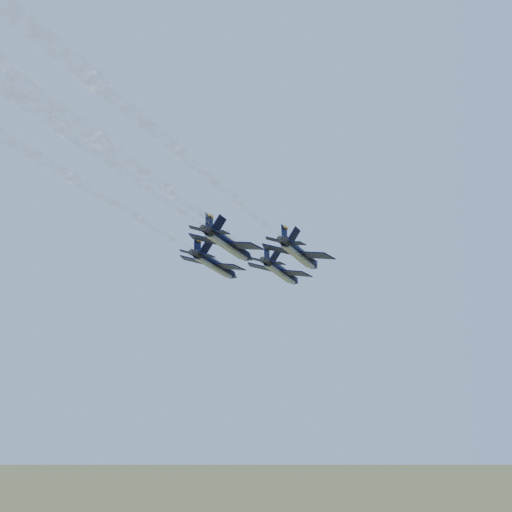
# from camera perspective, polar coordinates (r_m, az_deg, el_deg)

# --- Properties ---
(jet_lead) EXTENTS (12.56, 17.46, 4.77)m
(jet_lead) POSITION_cam_1_polar(r_m,az_deg,el_deg) (122.82, 2.29, -1.40)
(jet_lead) COLOR black
(jet_left) EXTENTS (12.56, 17.46, 4.77)m
(jet_left) POSITION_cam_1_polar(r_m,az_deg,el_deg) (117.67, -3.62, -0.81)
(jet_left) COLOR black
(jet_right) EXTENTS (12.56, 17.46, 4.77)m
(jet_right) POSITION_cam_1_polar(r_m,az_deg,el_deg) (109.84, 3.94, 0.18)
(jet_right) COLOR black
(jet_slot) EXTENTS (12.56, 17.46, 4.77)m
(jet_slot) POSITION_cam_1_polar(r_m,az_deg,el_deg) (103.71, -2.41, 1.03)
(jet_slot) COLOR black
(smoke_trail_lead) EXTENTS (25.30, 78.31, 3.23)m
(smoke_trail_lead) POSITION_cam_1_polar(r_m,az_deg,el_deg) (72.17, -17.58, 8.76)
(smoke_trail_lead) COLOR white
(smoke_trail_right) EXTENTS (25.30, 78.31, 3.23)m
(smoke_trail_right) POSITION_cam_1_polar(r_m,az_deg,el_deg) (59.80, -19.00, 13.87)
(smoke_trail_right) COLOR white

